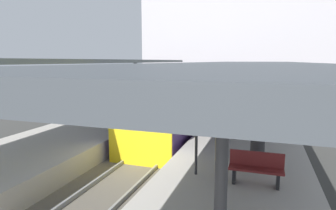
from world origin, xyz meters
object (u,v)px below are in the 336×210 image
object	(u,v)px
litter_bin	(257,151)
passenger_near_bench	(255,113)
commuter_train	(182,105)
platform_sign	(197,119)
platform_bench	(256,167)

from	to	relation	value
litter_bin	passenger_near_bench	size ratio (longest dim) A/B	0.49
commuter_train	litter_bin	size ratio (longest dim) A/B	15.24
commuter_train	litter_bin	bearing A→B (deg)	-56.63
platform_sign	platform_bench	bearing A→B (deg)	-4.67
platform_bench	litter_bin	xyz separation A→B (m)	(-0.01, 1.62, -0.06)
commuter_train	litter_bin	world-z (taller)	commuter_train
commuter_train	passenger_near_bench	world-z (taller)	commuter_train
platform_bench	passenger_near_bench	xyz separation A→B (m)	(-0.26, 6.00, 0.39)
commuter_train	passenger_near_bench	xyz separation A→B (m)	(4.11, -2.23, 0.12)
commuter_train	platform_bench	size ratio (longest dim) A/B	8.71
platform_bench	platform_sign	distance (m)	2.03
platform_bench	litter_bin	distance (m)	1.62
platform_sign	litter_bin	distance (m)	2.53
commuter_train	platform_sign	bearing A→B (deg)	-71.51
platform_sign	litter_bin	world-z (taller)	platform_sign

